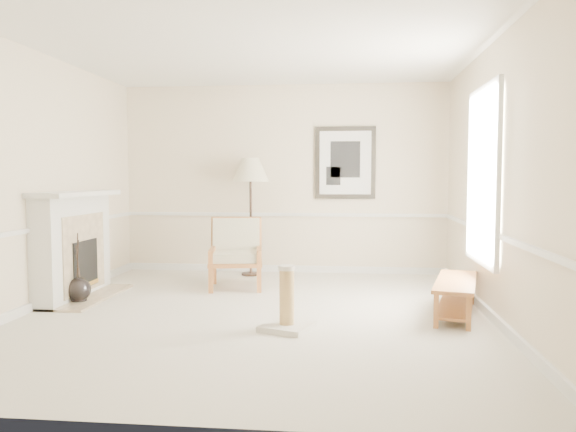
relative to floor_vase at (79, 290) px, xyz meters
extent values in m
plane|color=silver|center=(2.15, -0.30, -0.15)|extent=(5.50, 5.50, 0.00)
cube|color=beige|center=(2.15, 2.45, 1.30)|extent=(5.00, 0.04, 2.90)
cube|color=beige|center=(2.15, -3.05, 1.30)|extent=(5.00, 0.04, 2.90)
cube|color=beige|center=(-0.35, -0.30, 1.30)|extent=(0.04, 5.50, 2.90)
cube|color=beige|center=(4.65, -0.30, 1.30)|extent=(0.04, 5.50, 2.90)
cube|color=white|center=(2.15, -0.30, 2.75)|extent=(5.00, 5.50, 0.04)
cube|color=white|center=(2.15, 2.43, -0.10)|extent=(4.95, 0.04, 0.10)
cube|color=white|center=(2.15, 2.43, 0.75)|extent=(4.95, 0.04, 0.05)
cube|color=white|center=(4.61, 0.10, 1.35)|extent=(0.03, 1.20, 1.80)
cube|color=white|center=(4.60, 0.10, 1.35)|extent=(0.05, 1.34, 1.94)
cube|color=black|center=(3.10, 2.42, 1.55)|extent=(0.92, 0.04, 1.10)
cube|color=white|center=(3.10, 2.40, 1.55)|extent=(0.78, 0.01, 0.96)
cube|color=black|center=(3.10, 2.39, 1.60)|extent=(0.45, 0.01, 0.55)
cube|color=white|center=(-0.21, 0.30, 0.47)|extent=(0.28, 1.50, 1.25)
cube|color=white|center=(-0.16, 0.30, 1.13)|extent=(0.46, 1.64, 0.06)
cube|color=#C6B28E|center=(-0.06, 0.30, 0.40)|extent=(0.02, 1.05, 0.95)
cube|color=black|center=(-0.05, 0.30, 0.27)|extent=(0.02, 0.62, 0.58)
cube|color=gold|center=(-0.05, 0.30, 0.01)|extent=(0.01, 0.66, 0.05)
cube|color=#C6B28E|center=(-0.05, 0.30, -0.14)|extent=(0.60, 1.50, 0.03)
sphere|color=black|center=(0.00, 0.00, 0.01)|extent=(0.29, 0.29, 0.29)
cylinder|color=black|center=(0.00, 0.00, -0.11)|extent=(0.18, 0.18, 0.08)
cylinder|color=black|center=(0.00, 0.00, 0.38)|extent=(0.08, 0.10, 0.45)
cylinder|color=black|center=(0.00, 0.00, 0.35)|extent=(0.10, 0.12, 0.37)
cylinder|color=black|center=(0.00, 0.00, 0.42)|extent=(0.05, 0.05, 0.53)
cube|color=#A77836|center=(1.41, 0.73, 0.04)|extent=(0.07, 0.07, 0.38)
cube|color=#A77836|center=(1.31, 1.34, 0.04)|extent=(0.07, 0.07, 0.38)
cube|color=#A77836|center=(2.01, 0.83, 0.04)|extent=(0.07, 0.07, 0.38)
cube|color=#A77836|center=(1.91, 1.44, 0.04)|extent=(0.07, 0.07, 0.38)
cube|color=#A77836|center=(1.66, 1.09, 0.20)|extent=(0.80, 0.80, 0.05)
cube|color=#A77836|center=(1.61, 1.40, 0.50)|extent=(0.71, 0.27, 0.55)
cube|color=#A77836|center=(1.36, 1.04, 0.36)|extent=(0.17, 0.70, 0.05)
cube|color=#A77836|center=(1.96, 1.14, 0.36)|extent=(0.17, 0.70, 0.05)
cube|color=white|center=(1.66, 1.09, 0.28)|extent=(0.73, 0.73, 0.12)
cube|color=white|center=(1.62, 1.34, 0.52)|extent=(0.66, 0.30, 0.49)
cylinder|color=black|center=(1.69, 2.10, -0.14)|extent=(0.29, 0.29, 0.03)
cylinder|color=black|center=(1.69, 2.10, 0.67)|extent=(0.04, 0.04, 1.59)
cone|color=#F0E5C0|center=(1.69, 2.10, 1.44)|extent=(0.63, 0.63, 0.35)
cube|color=#A77836|center=(4.30, -0.11, 0.21)|extent=(0.70, 1.39, 0.04)
cube|color=#A77836|center=(4.30, -0.11, -0.06)|extent=(0.62, 1.29, 0.03)
cube|color=#A77836|center=(4.01, -0.67, 0.02)|extent=(0.06, 0.06, 0.34)
cube|color=#A77836|center=(4.31, -0.74, 0.02)|extent=(0.06, 0.06, 0.34)
cube|color=#A77836|center=(4.29, 0.52, 0.02)|extent=(0.06, 0.06, 0.34)
cube|color=#A77836|center=(4.59, 0.45, 0.02)|extent=(0.06, 0.06, 0.34)
cube|color=silver|center=(2.56, -0.88, -0.13)|extent=(0.56, 0.56, 0.06)
cylinder|color=tan|center=(2.56, -0.88, 0.17)|extent=(0.14, 0.14, 0.53)
cylinder|color=silver|center=(2.56, -0.88, 0.46)|extent=(0.17, 0.17, 0.04)
camera|label=1|loc=(3.13, -6.21, 1.33)|focal=35.00mm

